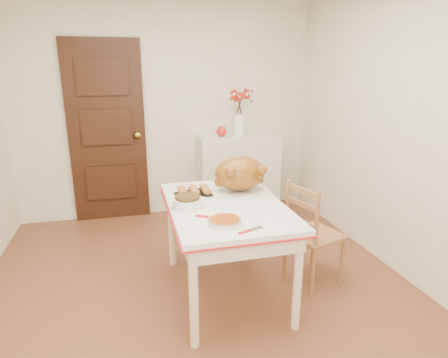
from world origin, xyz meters
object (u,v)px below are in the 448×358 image
object	(u,v)px
sideboard	(238,174)
turkey_platter	(240,175)
kitchen_table	(226,249)
chair_oak	(315,233)
pumpkin_pie	(225,220)

from	to	relation	value
sideboard	turkey_platter	distance (m)	1.62
turkey_platter	kitchen_table	bearing A→B (deg)	-148.60
kitchen_table	turkey_platter	size ratio (longest dim) A/B	2.66
chair_oak	turkey_platter	size ratio (longest dim) A/B	1.84
chair_oak	turkey_platter	bearing A→B (deg)	51.53
chair_oak	turkey_platter	world-z (taller)	turkey_platter
kitchen_table	chair_oak	distance (m)	0.76
pumpkin_pie	kitchen_table	bearing A→B (deg)	74.19
kitchen_table	turkey_platter	bearing A→B (deg)	50.39
chair_oak	turkey_platter	xyz separation A→B (m)	(-0.58, 0.23, 0.47)
turkey_platter	pumpkin_pie	xyz separation A→B (m)	(-0.28, -0.58, -0.13)
turkey_platter	pumpkin_pie	size ratio (longest dim) A/B	2.13
sideboard	chair_oak	xyz separation A→B (m)	(0.15, -1.72, -0.04)
sideboard	kitchen_table	bearing A→B (deg)	-109.64
sideboard	chair_oak	bearing A→B (deg)	-85.02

